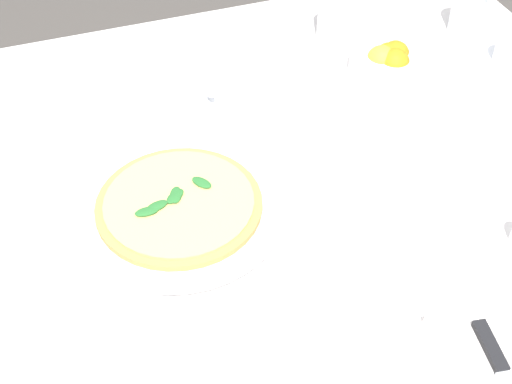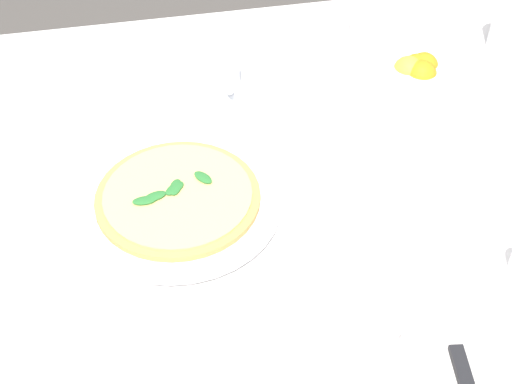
% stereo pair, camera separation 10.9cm
% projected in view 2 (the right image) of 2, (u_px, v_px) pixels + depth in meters
% --- Properties ---
extents(dining_table, '(1.19, 1.19, 0.74)m').
position_uv_depth(dining_table, '(326.00, 246.00, 1.20)').
color(dining_table, white).
rests_on(dining_table, ground_plane).
extents(pizza_plate, '(0.32, 0.32, 0.02)m').
position_uv_depth(pizza_plate, '(179.00, 203.00, 1.09)').
color(pizza_plate, white).
rests_on(pizza_plate, dining_table).
extents(pizza, '(0.25, 0.25, 0.02)m').
position_uv_depth(pizza, '(178.00, 196.00, 1.08)').
color(pizza, tan).
rests_on(pizza, pizza_plate).
extents(coffee_cup_right_edge, '(0.13, 0.13, 0.07)m').
position_uv_depth(coffee_cup_right_edge, '(219.00, 75.00, 1.30)').
color(coffee_cup_right_edge, white).
rests_on(coffee_cup_right_edge, dining_table).
extents(water_glass_far_left, '(0.07, 0.07, 0.11)m').
position_uv_depth(water_glass_far_left, '(508.00, 26.00, 1.39)').
color(water_glass_far_left, white).
rests_on(water_glass_far_left, dining_table).
extents(water_glass_center_back, '(0.07, 0.07, 0.13)m').
position_uv_depth(water_glass_center_back, '(370.00, 22.00, 1.39)').
color(water_glass_center_back, white).
rests_on(water_glass_center_back, dining_table).
extents(citrus_bowl, '(0.15, 0.15, 0.07)m').
position_uv_depth(citrus_bowl, '(416.00, 73.00, 1.31)').
color(citrus_bowl, white).
rests_on(citrus_bowl, dining_table).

